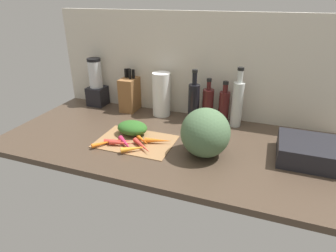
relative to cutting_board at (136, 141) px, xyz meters
The scene contains 21 objects.
ground_plane 16.53cm from the cutting_board, 30.90° to the left, with size 170.00×80.00×3.00cm, color #47382B.
wall_back 57.25cm from the cutting_board, 73.29° to the left, with size 170.00×3.00×60.00cm, color beige.
cutting_board is the anchor object (origin of this frame).
carrot_0 9.09cm from the cutting_board, 141.43° to the right, with size 2.34×2.34×13.64cm, color red.
carrot_1 11.94cm from the cutting_board, ahead, with size 2.56×2.56×13.75cm, color orange.
carrot_2 14.75cm from the cutting_board, 143.65° to the right, with size 2.02×2.02×14.67cm, color orange.
carrot_3 4.81cm from the cutting_board, ahead, with size 2.02×2.02×10.45cm, color orange.
carrot_4 7.33cm from the cutting_board, 107.73° to the right, with size 2.59×2.59×13.87cm, color #B2264C.
carrot_5 8.99cm from the cutting_board, 43.58° to the right, with size 2.41×2.41×15.01cm, color red.
carrot_6 8.30cm from the cutting_board, 120.39° to the right, with size 2.52×2.52×12.31cm, color red.
carrot_7 10.69cm from the cutting_board, 68.01° to the right, with size 2.53×2.53×12.63cm, color orange.
carrot_greens_pile 8.91cm from the cutting_board, 127.52° to the left, with size 16.28×12.52×6.89cm, color #2D6023.
winter_squash 37.19cm from the cutting_board, ahead, with size 22.50×22.48×22.75cm, color #4C6B47.
knife_block 46.89cm from the cutting_board, 119.48° to the left, with size 9.36×15.87×26.25cm.
blender_appliance 62.95cm from the cutting_board, 140.06° to the left, with size 11.33×11.33×31.30cm.
paper_towel_roll 40.04cm from the cutting_board, 90.99° to the left, with size 10.73×10.73×26.40cm, color white.
bottle_0 42.19cm from the cutting_board, 59.78° to the left, with size 6.49×6.49×30.75cm.
bottle_1 48.39cm from the cutting_board, 53.90° to the left, with size 6.51×6.51×25.63cm.
bottle_2 54.88cm from the cutting_board, 46.69° to the left, with size 6.06×6.06×24.60cm.
bottle_3 59.55cm from the cutting_board, 39.87° to the left, with size 6.12×6.12×33.49cm.
dish_rack 81.05cm from the cutting_board, ahead, with size 26.05×24.82×8.96cm, color black.
Camera 1 is at (44.79, -122.19, 68.13)cm, focal length 30.29 mm.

